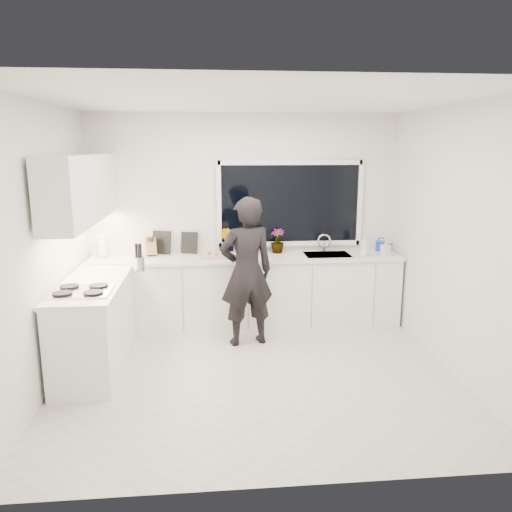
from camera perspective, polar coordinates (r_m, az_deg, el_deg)
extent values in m
cube|color=beige|center=(5.26, 0.11, -13.40)|extent=(4.00, 3.50, 0.02)
cube|color=white|center=(6.56, -1.36, 4.25)|extent=(4.00, 0.02, 2.70)
cube|color=white|center=(5.05, -23.22, 0.78)|extent=(0.02, 3.50, 2.70)
cube|color=white|center=(5.40, 21.87, 1.59)|extent=(0.02, 3.50, 2.70)
cube|color=white|center=(4.76, 0.13, 17.59)|extent=(4.00, 3.50, 0.02)
cube|color=black|center=(6.57, 3.91, 5.99)|extent=(1.80, 0.02, 1.00)
cube|color=white|center=(6.45, -1.12, -4.17)|extent=(3.92, 0.58, 0.88)
cube|color=white|center=(5.52, -17.93, -7.68)|extent=(0.58, 1.60, 0.88)
cube|color=silver|center=(6.32, -1.13, -0.20)|extent=(3.94, 0.62, 0.04)
cube|color=silver|center=(5.39, -18.25, -3.07)|extent=(0.62, 1.60, 0.04)
cube|color=white|center=(5.59, -19.34, 7.30)|extent=(0.34, 2.10, 0.70)
cube|color=silver|center=(6.50, 8.13, -0.25)|extent=(0.58, 0.42, 0.14)
cylinder|color=silver|center=(6.66, 7.78, 1.47)|extent=(0.03, 0.03, 0.22)
cube|color=black|center=(5.06, -19.36, -3.74)|extent=(0.56, 0.48, 0.03)
imported|color=black|center=(5.74, -1.09, -1.83)|extent=(0.71, 0.54, 1.74)
cube|color=#B7B7BB|center=(6.28, -4.23, 0.01)|extent=(0.53, 0.42, 0.03)
cube|color=#AC3C17|center=(6.28, -4.24, 0.16)|extent=(0.49, 0.37, 0.01)
cylinder|color=#1438BF|center=(6.84, 14.09, 1.12)|extent=(0.17, 0.17, 0.13)
cylinder|color=silver|center=(6.52, -17.13, 0.98)|extent=(0.14, 0.14, 0.26)
cube|color=brown|center=(6.47, -11.94, 1.00)|extent=(0.15, 0.13, 0.22)
cylinder|color=#ABABB0|center=(5.72, -13.22, -0.87)|extent=(0.15, 0.15, 0.16)
cube|color=black|center=(6.53, -7.61, 1.52)|extent=(0.22, 0.08, 0.28)
cube|color=black|center=(6.55, -10.73, 1.54)|extent=(0.24, 0.11, 0.30)
imported|color=#26662D|center=(6.44, -3.24, 1.69)|extent=(0.22, 0.20, 0.33)
imported|color=#26662D|center=(6.46, -0.43, 1.78)|extent=(0.36, 0.38, 0.34)
imported|color=#26662D|center=(6.50, 2.45, 1.76)|extent=(0.23, 0.23, 0.32)
imported|color=#D8BF66|center=(6.44, 12.31, 1.15)|extent=(0.15, 0.15, 0.27)
imported|color=#D8BF66|center=(6.53, 14.59, 0.92)|extent=(0.12, 0.12, 0.21)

